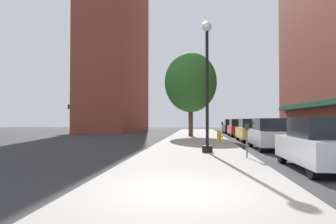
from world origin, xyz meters
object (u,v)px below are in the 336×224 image
object	(u,v)px
parking_meter_near	(222,128)
lamppost	(207,84)
parking_meter_far	(247,136)
car_red	(239,128)
tree_near	(191,82)
car_yellow	(251,131)
car_white	(321,145)
fire_hydrant	(219,136)
car_black	(232,127)
car_silver	(271,134)

from	to	relation	value
parking_meter_near	lamppost	bearing A→B (deg)	-97.68
parking_meter_far	car_red	world-z (taller)	car_red
parking_meter_far	tree_near	world-z (taller)	tree_near
parking_meter_near	parking_meter_far	world-z (taller)	same
parking_meter_far	tree_near	size ratio (longest dim) A/B	0.17
parking_meter_far	car_yellow	xyz separation A→B (m)	(1.95, 11.08, -0.14)
parking_meter_near	car_white	size ratio (longest dim) A/B	0.30
fire_hydrant	car_black	bearing A→B (deg)	81.56
lamppost	car_black	bearing A→B (deg)	81.61
fire_hydrant	car_black	distance (m)	16.98
car_silver	car_yellow	xyz separation A→B (m)	(0.00, 6.23, 0.00)
car_black	car_red	bearing A→B (deg)	-91.10
fire_hydrant	parking_meter_near	bearing A→B (deg)	83.15
parking_meter_near	parking_meter_far	bearing A→B (deg)	-90.00
tree_near	fire_hydrant	bearing A→B (deg)	-76.07
car_silver	lamppost	bearing A→B (deg)	-139.69
tree_near	car_white	bearing A→B (deg)	-76.40
parking_meter_near	car_red	xyz separation A→B (m)	(1.95, 5.68, -0.14)
lamppost	car_silver	size ratio (longest dim) A/B	1.37
lamppost	tree_near	bearing A→B (deg)	94.29
parking_meter_near	car_red	bearing A→B (deg)	71.05
tree_near	car_white	xyz separation A→B (m)	(4.49, -18.57, -4.15)
car_yellow	fire_hydrant	bearing A→B (deg)	-130.17
car_white	car_silver	bearing A→B (deg)	90.35
parking_meter_far	car_silver	bearing A→B (deg)	68.08
lamppost	parking_meter_near	xyz separation A→B (m)	(1.46, 10.85, -2.25)
car_yellow	car_silver	bearing A→B (deg)	-88.57
fire_hydrant	car_yellow	world-z (taller)	car_yellow
car_yellow	parking_meter_far	bearing A→B (deg)	-98.55
parking_meter_near	car_black	xyz separation A→B (m)	(1.95, 12.29, -0.14)
lamppost	parking_meter_far	xyz separation A→B (m)	(1.46, -1.94, -2.25)
parking_meter_near	car_black	distance (m)	12.44
parking_meter_far	parking_meter_near	bearing A→B (deg)	90.00
tree_near	car_yellow	world-z (taller)	tree_near
lamppost	car_white	world-z (taller)	lamppost
parking_meter_far	car_silver	world-z (taller)	car_silver
lamppost	car_yellow	world-z (taller)	lamppost
car_black	parking_meter_near	bearing A→B (deg)	-100.11
lamppost	car_red	distance (m)	17.04
car_white	car_black	size ratio (longest dim) A/B	1.00
fire_hydrant	car_silver	bearing A→B (deg)	-53.98
parking_meter_near	parking_meter_far	distance (m)	12.78
fire_hydrant	car_red	world-z (taller)	car_red
car_black	fire_hydrant	bearing A→B (deg)	-99.53
car_white	car_silver	size ratio (longest dim) A/B	1.00
lamppost	parking_meter_near	world-z (taller)	lamppost
parking_meter_far	car_white	size ratio (longest dim) A/B	0.30
parking_meter_near	car_yellow	distance (m)	2.59
lamppost	parking_meter_far	size ratio (longest dim) A/B	4.50
parking_meter_far	car_yellow	bearing A→B (deg)	80.02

